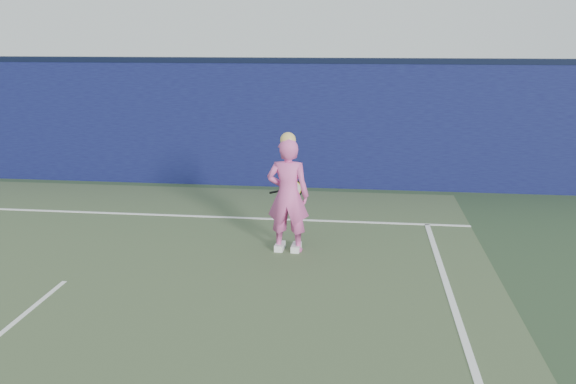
# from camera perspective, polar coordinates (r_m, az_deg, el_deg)

# --- Properties ---
(ground) EXTENTS (80.00, 80.00, 0.00)m
(ground) POSITION_cam_1_polar(r_m,az_deg,el_deg) (7.51, -23.65, -10.70)
(ground) COLOR #32472B
(ground) RESTS_ON ground
(backstop_wall) EXTENTS (24.00, 0.40, 2.50)m
(backstop_wall) POSITION_cam_1_polar(r_m,az_deg,el_deg) (12.95, -9.68, 6.34)
(backstop_wall) COLOR #0D0E39
(backstop_wall) RESTS_ON ground
(wall_cap) EXTENTS (24.00, 0.42, 0.10)m
(wall_cap) POSITION_cam_1_polar(r_m,az_deg,el_deg) (12.84, -9.93, 12.09)
(wall_cap) COLOR black
(wall_cap) RESTS_ON backstop_wall
(player) EXTENTS (0.62, 0.42, 1.73)m
(player) POSITION_cam_1_polar(r_m,az_deg,el_deg) (8.65, 0.00, -0.28)
(player) COLOR #D8549F
(player) RESTS_ON ground
(racket) EXTENTS (0.53, 0.16, 0.29)m
(racket) POSITION_cam_1_polar(r_m,az_deg,el_deg) (9.05, 0.36, 0.30)
(racket) COLOR black
(racket) RESTS_ON ground
(court_lines) EXTENTS (11.00, 12.04, 0.01)m
(court_lines) POSITION_cam_1_polar(r_m,az_deg,el_deg) (7.25, -24.98, -11.65)
(court_lines) COLOR white
(court_lines) RESTS_ON court_surface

